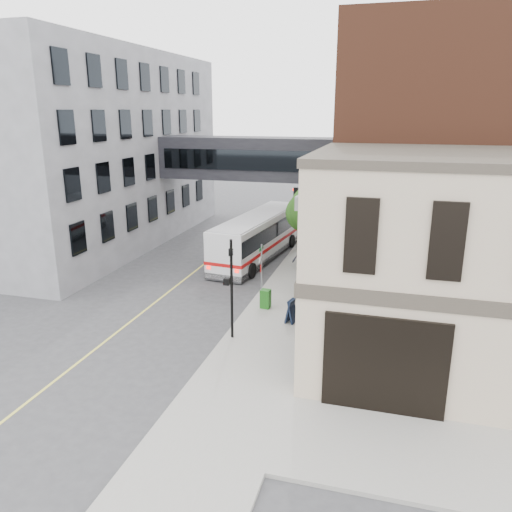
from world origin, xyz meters
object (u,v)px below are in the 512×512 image
Objects in this scene: pedestrian_c at (301,258)px; newspaper_box at (266,299)px; sandwich_board at (291,311)px; pedestrian_b at (318,266)px; bus at (258,235)px; pedestrian_a at (310,257)px.

pedestrian_c reaches higher than newspaper_box.
newspaper_box is 2.16m from sandwich_board.
sandwich_board is (-0.31, -6.17, -0.37)m from pedestrian_b.
pedestrian_c is (3.51, -2.51, -0.66)m from bus.
sandwich_board is (1.63, -1.41, 0.09)m from newspaper_box.
bus is 11.25m from sandwich_board.
newspaper_box is at bearing -72.08° from bus.
bus is at bearing 146.87° from pedestrian_a.
bus is at bearing 153.36° from pedestrian_b.
pedestrian_a is 1.97m from pedestrian_b.
sandwich_board is at bearing -89.48° from pedestrian_a.
pedestrian_a is 1.06× the size of pedestrian_c.
pedestrian_a is 1.90× the size of newspaper_box.
pedestrian_b is 5.15m from newspaper_box.
pedestrian_b is at bearing -40.51° from bus.
pedestrian_c is 1.79× the size of newspaper_box.
pedestrian_c is 1.52× the size of sandwich_board.
pedestrian_b is 1.65× the size of sandwich_board.
newspaper_box is (-0.65, -6.34, -0.38)m from pedestrian_c.
sandwich_board is (4.49, -10.27, -0.96)m from bus.
pedestrian_a is (3.99, -2.31, -0.60)m from bus.
newspaper_box is (2.86, -8.86, -1.04)m from bus.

